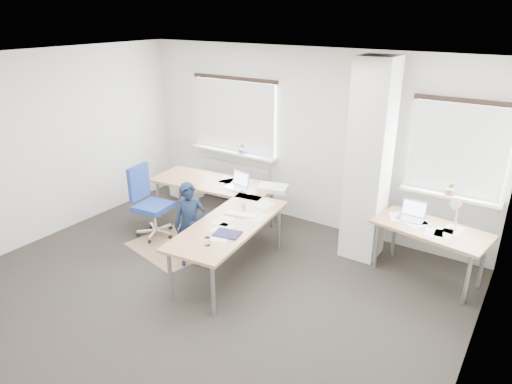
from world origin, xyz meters
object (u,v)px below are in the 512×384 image
Objects in this scene: task_chair at (152,217)px; person at (190,225)px; desk_side at (431,231)px; desk_main at (224,203)px.

task_chair is 0.93× the size of person.
desk_side is 1.25× the size of person.
desk_side reaches higher than desk_main.
person reaches higher than desk_main.
desk_main is 2.84m from desk_side.
desk_side is at bearing 9.06° from desk_main.
desk_side is at bearing -13.26° from person.
task_chair is (-1.14, -0.35, -0.38)m from desk_main.
desk_side is at bearing 8.95° from task_chair.
person is at bearing -100.92° from desk_main.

